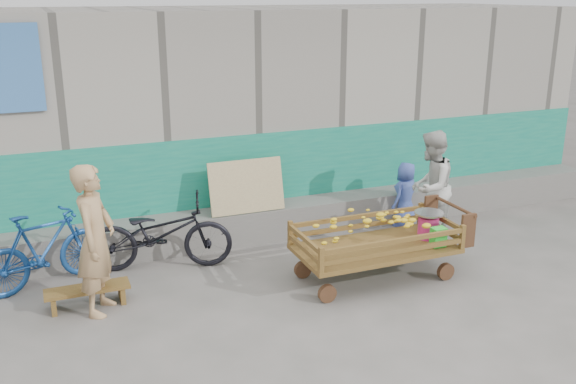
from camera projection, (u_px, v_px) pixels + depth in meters
name	position (u px, v px, depth m)	size (l,w,h in m)	color
ground	(289.00, 323.00, 6.53)	(80.00, 80.00, 0.00)	#54524D
building_wall	(189.00, 114.00, 9.67)	(12.00, 3.50, 3.00)	gray
banana_cart	(373.00, 233.00, 7.36)	(2.01, 0.92, 0.86)	brown
bench	(88.00, 292.00, 6.84)	(0.88, 0.26, 0.22)	brown
vendor_man	(96.00, 240.00, 6.56)	(0.58, 0.38, 1.60)	tan
woman	(430.00, 187.00, 8.49)	(0.73, 0.57, 1.51)	#B7B8B2
child	(405.00, 195.00, 9.10)	(0.46, 0.30, 0.94)	#4055A7
bicycle_dark	(160.00, 233.00, 7.70)	(0.60, 1.72, 0.90)	black
bicycle_blue	(44.00, 249.00, 7.24)	(0.42, 1.50, 0.90)	navy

